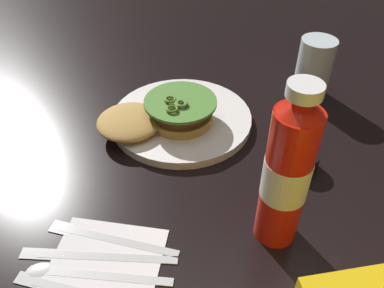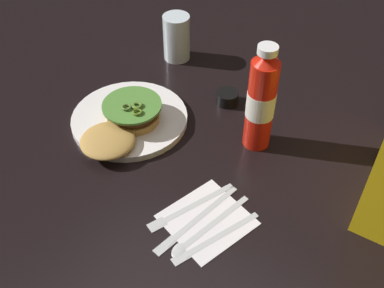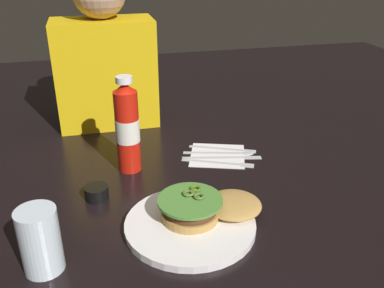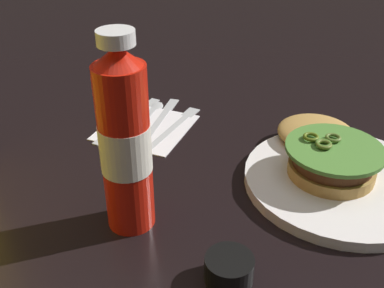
# 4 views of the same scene
# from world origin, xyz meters

# --- Properties ---
(ground_plane) EXTENTS (3.00, 3.00, 0.00)m
(ground_plane) POSITION_xyz_m (0.00, 0.00, 0.00)
(ground_plane) COLOR black
(dinner_plate) EXTENTS (0.28, 0.28, 0.02)m
(dinner_plate) POSITION_xyz_m (0.04, -0.03, 0.01)
(dinner_plate) COLOR white
(dinner_plate) RESTS_ON ground_plane
(burger_sandwich) EXTENTS (0.23, 0.14, 0.05)m
(burger_sandwich) POSITION_xyz_m (0.09, -0.01, 0.04)
(burger_sandwich) COLOR #B68843
(burger_sandwich) RESTS_ON dinner_plate
(ketchup_bottle) EXTENTS (0.06, 0.06, 0.25)m
(ketchup_bottle) POSITION_xyz_m (-0.05, 0.26, 0.12)
(ketchup_bottle) COLOR red
(ketchup_bottle) RESTS_ON ground_plane
(water_glass) EXTENTS (0.07, 0.07, 0.13)m
(water_glass) POSITION_xyz_m (-0.24, -0.09, 0.06)
(water_glass) COLOR silver
(water_glass) RESTS_ON ground_plane
(condiment_cup) EXTENTS (0.06, 0.06, 0.03)m
(condiment_cup) POSITION_xyz_m (-0.14, 0.13, 0.02)
(condiment_cup) COLOR black
(condiment_cup) RESTS_ON ground_plane
(napkin) EXTENTS (0.19, 0.19, 0.00)m
(napkin) POSITION_xyz_m (0.20, 0.27, 0.00)
(napkin) COLOR white
(napkin) RESTS_ON ground_plane
(fork_utensil) EXTENTS (0.19, 0.10, 0.00)m
(fork_utensil) POSITION_xyz_m (0.20, 0.22, 0.00)
(fork_utensil) COLOR silver
(fork_utensil) RESTS_ON napkin
(butter_knife) EXTENTS (0.22, 0.06, 0.00)m
(butter_knife) POSITION_xyz_m (0.22, 0.25, 0.00)
(butter_knife) COLOR silver
(butter_knife) RESTS_ON napkin
(spoon_utensil) EXTENTS (0.20, 0.07, 0.00)m
(spoon_utensil) POSITION_xyz_m (0.23, 0.28, 0.00)
(spoon_utensil) COLOR silver
(spoon_utensil) RESTS_ON napkin
(steak_knife) EXTENTS (0.18, 0.09, 0.00)m
(steak_knife) POSITION_xyz_m (0.24, 0.30, 0.00)
(steak_knife) COLOR silver
(steak_knife) RESTS_ON napkin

